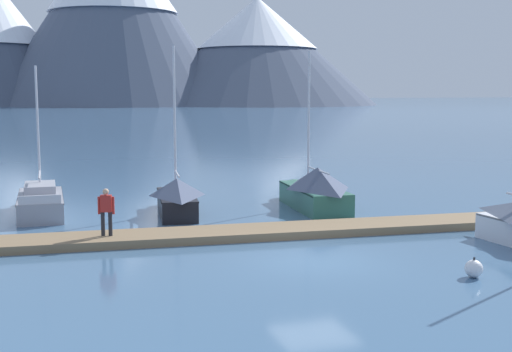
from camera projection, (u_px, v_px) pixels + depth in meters
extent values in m
plane|color=#426689|center=(314.00, 261.00, 21.71)|extent=(700.00, 700.00, 0.00)
cone|color=#4C566B|center=(114.00, 12.00, 230.64)|extent=(82.22, 82.22, 62.98)
cone|color=#4C566B|center=(257.00, 51.00, 236.98)|extent=(83.54, 83.54, 37.02)
cone|color=white|center=(257.00, 23.00, 235.75)|extent=(42.31, 42.31, 17.86)
cube|color=#846B4C|center=(273.00, 231.00, 25.46)|extent=(22.72, 3.80, 0.30)
cylinder|color=#38383D|center=(279.00, 237.00, 24.61)|extent=(21.68, 1.92, 0.24)
cylinder|color=#38383D|center=(267.00, 227.00, 26.32)|extent=(21.68, 1.92, 0.24)
cube|color=#93939E|center=(41.00, 205.00, 29.47)|extent=(1.92, 5.11, 0.88)
ellipsoid|color=#93939E|center=(41.00, 195.00, 32.22)|extent=(1.59, 2.12, 0.84)
cube|color=#424247|center=(40.00, 196.00, 29.42)|extent=(1.96, 5.01, 0.06)
cylinder|color=silver|center=(38.00, 130.00, 29.65)|extent=(0.10, 0.10, 5.59)
cylinder|color=silver|center=(39.00, 175.00, 28.61)|extent=(0.13, 2.69, 0.08)
cube|color=#A0A0AB|center=(40.00, 189.00, 29.50)|extent=(1.32, 2.31, 0.49)
cube|color=silver|center=(40.00, 200.00, 27.06)|extent=(1.65, 0.13, 0.36)
cube|color=black|center=(177.00, 204.00, 29.56)|extent=(2.04, 4.61, 0.92)
ellipsoid|color=black|center=(173.00, 196.00, 31.94)|extent=(1.40, 1.35, 0.87)
cube|color=black|center=(177.00, 195.00, 29.50)|extent=(2.07, 4.53, 0.06)
cylinder|color=silver|center=(175.00, 120.00, 29.55)|extent=(0.10, 0.10, 6.39)
cylinder|color=silver|center=(177.00, 174.00, 28.79)|extent=(0.36, 2.16, 0.08)
pyramid|color=#4C5670|center=(177.00, 187.00, 29.13)|extent=(2.17, 3.76, 0.73)
cube|color=#336B56|center=(314.00, 198.00, 30.94)|extent=(2.21, 5.26, 1.01)
ellipsoid|color=#336B56|center=(295.00, 189.00, 33.74)|extent=(1.71, 2.01, 0.96)
cube|color=#163027|center=(315.00, 188.00, 30.88)|extent=(2.25, 5.16, 0.06)
cylinder|color=silver|center=(309.00, 118.00, 31.38)|extent=(0.10, 0.10, 6.18)
cylinder|color=silver|center=(318.00, 170.00, 30.32)|extent=(0.28, 2.80, 0.08)
pyramid|color=#4C5670|center=(317.00, 178.00, 30.45)|extent=(2.39, 4.25, 0.95)
cylinder|color=#232328|center=(103.00, 224.00, 23.92)|extent=(0.14, 0.14, 0.86)
cylinder|color=#232328|center=(110.00, 224.00, 23.92)|extent=(0.14, 0.14, 0.86)
cube|color=#B22823|center=(106.00, 203.00, 23.83)|extent=(0.43, 0.32, 0.60)
sphere|color=tan|center=(106.00, 192.00, 23.77)|extent=(0.22, 0.22, 0.22)
cylinder|color=#B22823|center=(99.00, 205.00, 23.83)|extent=(0.09, 0.09, 0.62)
cylinder|color=#B22823|center=(113.00, 205.00, 23.84)|extent=(0.09, 0.09, 0.62)
sphere|color=white|center=(474.00, 269.00, 19.72)|extent=(0.53, 0.53, 0.53)
cylinder|color=#262628|center=(474.00, 259.00, 19.69)|extent=(0.06, 0.06, 0.08)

